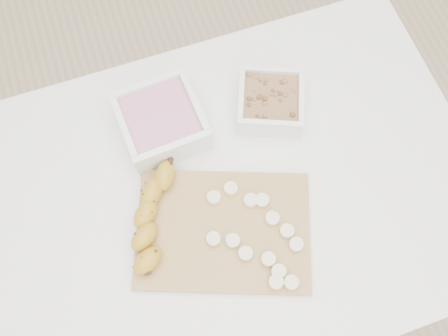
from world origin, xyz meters
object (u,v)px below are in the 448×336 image
object	(u,v)px
bowl_granola	(270,102)
table	(229,206)
bowl_yogurt	(162,122)
banana	(152,219)
cutting_board	(223,230)

from	to	relation	value
bowl_granola	table	bearing A→B (deg)	-133.88
bowl_yogurt	bowl_granola	xyz separation A→B (m)	(0.22, -0.03, -0.01)
table	bowl_granola	distance (m)	0.24
table	banana	size ratio (longest dim) A/B	4.65
cutting_board	banana	distance (m)	0.14
table	bowl_yogurt	xyz separation A→B (m)	(-0.08, 0.17, 0.13)
table	bowl_yogurt	bearing A→B (deg)	115.51
bowl_yogurt	banana	size ratio (longest dim) A/B	0.78
cutting_board	banana	size ratio (longest dim) A/B	1.51
table	cutting_board	xyz separation A→B (m)	(-0.04, -0.07, 0.10)
bowl_granola	banana	distance (m)	0.33
table	banana	distance (m)	0.20
banana	bowl_granola	bearing A→B (deg)	67.27
table	bowl_granola	xyz separation A→B (m)	(0.14, 0.14, 0.13)
table	bowl_granola	world-z (taller)	bowl_granola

